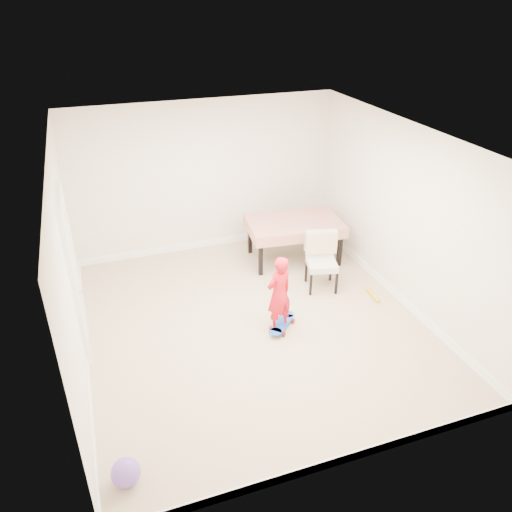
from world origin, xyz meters
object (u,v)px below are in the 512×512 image
object	(u,v)px
skateboard	(282,325)
child	(279,296)
balloon	(126,472)
dining_table	(294,240)
dining_chair	(322,262)

from	to	relation	value
skateboard	child	distance (m)	0.51
skateboard	balloon	distance (m)	2.91
skateboard	balloon	bearing A→B (deg)	172.44
dining_table	skateboard	size ratio (longest dim) A/B	2.52
dining_table	skateboard	world-z (taller)	dining_table
skateboard	balloon	xyz separation A→B (m)	(-2.31, -1.77, 0.09)
child	skateboard	bearing A→B (deg)	174.88
dining_table	child	size ratio (longest dim) A/B	1.41
skateboard	dining_table	bearing A→B (deg)	17.39
dining_table	dining_chair	distance (m)	1.00
balloon	skateboard	bearing A→B (deg)	37.50
dining_chair	skateboard	distance (m)	1.30
child	balloon	distance (m)	2.87
dining_chair	child	distance (m)	1.30
dining_table	skateboard	distance (m)	2.02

